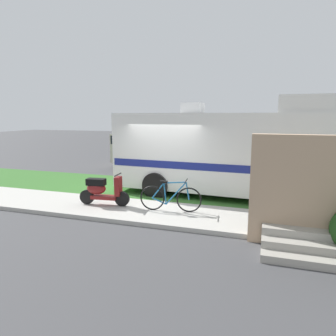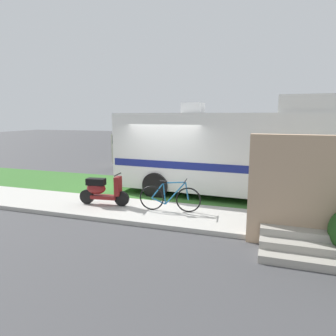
# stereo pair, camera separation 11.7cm
# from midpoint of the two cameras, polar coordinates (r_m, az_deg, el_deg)

# --- Properties ---
(ground_plane) EXTENTS (80.00, 80.00, 0.00)m
(ground_plane) POSITION_cam_midpoint_polar(r_m,az_deg,el_deg) (9.99, -1.89, -6.45)
(ground_plane) COLOR #424244
(sidewalk) EXTENTS (24.00, 2.00, 0.12)m
(sidewalk) POSITION_cam_midpoint_polar(r_m,az_deg,el_deg) (8.91, -4.53, -8.12)
(sidewalk) COLOR #ADAAA3
(sidewalk) RESTS_ON ground
(grass_strip) EXTENTS (24.00, 3.40, 0.08)m
(grass_strip) POSITION_cam_midpoint_polar(r_m,az_deg,el_deg) (11.36, 0.68, -4.25)
(grass_strip) COLOR #336628
(grass_strip) RESTS_ON ground
(motorhome_rv) EXTENTS (7.29, 3.02, 3.36)m
(motorhome_rv) POSITION_cam_midpoint_polar(r_m,az_deg,el_deg) (10.74, 10.28, 3.24)
(motorhome_rv) COLOR silver
(motorhome_rv) RESTS_ON ground
(scooter) EXTENTS (1.57, 0.51, 0.97)m
(scooter) POSITION_cam_midpoint_polar(r_m,az_deg,el_deg) (9.44, -12.45, -4.01)
(scooter) COLOR black
(scooter) RESTS_ON ground
(bicycle) EXTENTS (1.75, 0.52, 0.91)m
(bicycle) POSITION_cam_midpoint_polar(r_m,az_deg,el_deg) (8.65, 0.07, -5.51)
(bicycle) COLOR black
(bicycle) RESTS_ON ground
(pickup_truck_near) EXTENTS (5.48, 2.15, 1.81)m
(pickup_truck_near) POSITION_cam_midpoint_polar(r_m,az_deg,el_deg) (16.55, -2.74, 3.44)
(pickup_truck_near) COLOR #B7B29E
(pickup_truck_near) RESTS_ON ground
(porch_steps) EXTENTS (2.00, 1.26, 2.40)m
(porch_steps) POSITION_cam_midpoint_polar(r_m,az_deg,el_deg) (7.01, 22.57, -6.09)
(porch_steps) COLOR #9E998E
(porch_steps) RESTS_ON ground
(bottle_green) EXTENTS (0.07, 0.07, 0.24)m
(bottle_green) POSITION_cam_midpoint_polar(r_m,az_deg,el_deg) (7.88, 27.35, -10.39)
(bottle_green) COLOR #B2B2B7
(bottle_green) RESTS_ON ground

